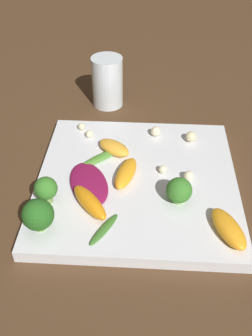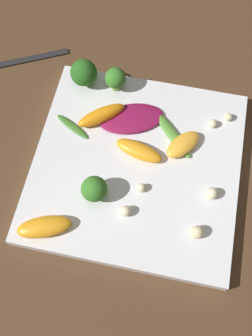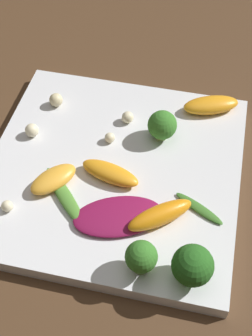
% 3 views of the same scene
% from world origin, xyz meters
% --- Properties ---
extents(ground_plane, '(2.40, 2.40, 0.00)m').
position_xyz_m(ground_plane, '(0.00, 0.00, 0.00)').
color(ground_plane, '#4C331E').
extents(plate, '(0.30, 0.30, 0.02)m').
position_xyz_m(plate, '(0.00, 0.00, 0.01)').
color(plate, white).
rests_on(plate, ground_plane).
extents(drinking_glass, '(0.06, 0.06, 0.10)m').
position_xyz_m(drinking_glass, '(0.24, 0.07, 0.05)').
color(drinking_glass, white).
rests_on(drinking_glass, ground_plane).
extents(radicchio_leaf_0, '(0.11, 0.08, 0.01)m').
position_xyz_m(radicchio_leaf_0, '(-0.02, 0.07, 0.02)').
color(radicchio_leaf_0, maroon).
rests_on(radicchio_leaf_0, plate).
extents(orange_segment_0, '(0.08, 0.04, 0.02)m').
position_xyz_m(orange_segment_0, '(0.00, 0.02, 0.03)').
color(orange_segment_0, orange).
rests_on(orange_segment_0, plate).
extents(orange_segment_1, '(0.07, 0.07, 0.02)m').
position_xyz_m(orange_segment_1, '(-0.07, 0.06, 0.03)').
color(orange_segment_1, orange).
rests_on(orange_segment_1, plate).
extents(orange_segment_2, '(0.08, 0.05, 0.02)m').
position_xyz_m(orange_segment_2, '(-0.10, -0.12, 0.03)').
color(orange_segment_2, orange).
rests_on(orange_segment_2, plate).
extents(orange_segment_3, '(0.06, 0.06, 0.02)m').
position_xyz_m(orange_segment_3, '(0.06, 0.04, 0.03)').
color(orange_segment_3, '#FCAD33').
rests_on(orange_segment_3, plate).
extents(broccoli_floret_0, '(0.04, 0.04, 0.04)m').
position_xyz_m(broccoli_floret_0, '(-0.05, -0.06, 0.04)').
color(broccoli_floret_0, '#84AD5B').
rests_on(broccoli_floret_0, plate).
extents(broccoli_floret_1, '(0.04, 0.04, 0.05)m').
position_xyz_m(broccoli_floret_1, '(-0.11, 0.12, 0.04)').
color(broccoli_floret_1, '#84AD5B').
rests_on(broccoli_floret_1, plate).
extents(broccoli_floret_2, '(0.03, 0.03, 0.04)m').
position_xyz_m(broccoli_floret_2, '(-0.06, 0.12, 0.04)').
color(broccoli_floret_2, '#7A9E51').
rests_on(broccoli_floret_2, plate).
extents(arugula_sprig_0, '(0.06, 0.04, 0.00)m').
position_xyz_m(arugula_sprig_0, '(-0.11, 0.04, 0.02)').
color(arugula_sprig_0, '#3D7528').
rests_on(arugula_sprig_0, plate).
extents(arugula_sprig_1, '(0.08, 0.08, 0.01)m').
position_xyz_m(arugula_sprig_1, '(0.04, 0.06, 0.02)').
color(arugula_sprig_1, '#518E33').
rests_on(arugula_sprig_1, plate).
extents(macadamia_nut_0, '(0.02, 0.02, 0.02)m').
position_xyz_m(macadamia_nut_0, '(0.10, -0.09, 0.03)').
color(macadamia_nut_0, beige).
rests_on(macadamia_nut_0, plate).
extents(macadamia_nut_1, '(0.02, 0.02, 0.02)m').
position_xyz_m(macadamia_nut_1, '(0.11, -0.03, 0.03)').
color(macadamia_nut_1, beige).
rests_on(macadamia_nut_1, plate).
extents(macadamia_nut_2, '(0.01, 0.01, 0.01)m').
position_xyz_m(macadamia_nut_2, '(0.01, -0.04, 0.03)').
color(macadamia_nut_2, beige).
rests_on(macadamia_nut_2, plate).
extents(macadamia_nut_3, '(0.01, 0.01, 0.01)m').
position_xyz_m(macadamia_nut_3, '(0.12, 0.10, 0.03)').
color(macadamia_nut_3, beige).
rests_on(macadamia_nut_3, plate).
extents(macadamia_nut_4, '(0.02, 0.02, 0.02)m').
position_xyz_m(macadamia_nut_4, '(-0.00, -0.08, 0.03)').
color(macadamia_nut_4, beige).
rests_on(macadamia_nut_4, plate).
extents(macadamia_nut_5, '(0.01, 0.01, 0.01)m').
position_xyz_m(macadamia_nut_5, '(0.10, 0.09, 0.03)').
color(macadamia_nut_5, beige).
rests_on(macadamia_nut_5, plate).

